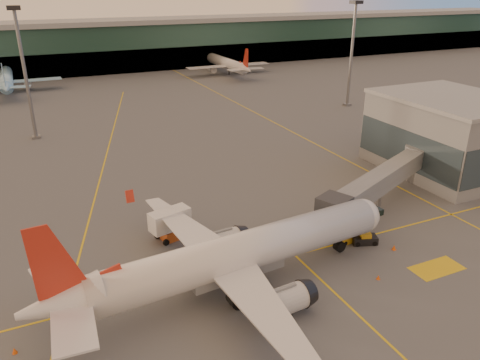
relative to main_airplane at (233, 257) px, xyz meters
name	(u,v)px	position (x,y,z in m)	size (l,w,h in m)	color
ground	(278,289)	(4.23, -2.08, -3.90)	(600.00, 600.00, 0.00)	#4C4F54
taxi_markings	(120,162)	(-3.09, 42.41, -3.89)	(100.12, 173.00, 0.01)	gold
terminal	(82,47)	(4.23, 139.71, 4.87)	(400.00, 20.00, 17.60)	#19382D
gate_building	(448,134)	(46.17, 15.85, 2.40)	(18.40, 22.40, 12.60)	slate
mast_west_near	(24,65)	(-15.77, 63.92, 10.97)	(2.40, 2.40, 25.60)	slate
mast_east_near	(352,47)	(59.23, 59.92, 10.97)	(2.40, 2.40, 25.60)	slate
main_airplane	(233,257)	(0.00, 0.00, 0.00)	(39.75, 35.86, 11.99)	silver
jet_bridge	(386,178)	(27.73, 9.27, 0.24)	(27.67, 14.49, 5.91)	slate
catering_truck	(171,223)	(-2.71, 12.74, -1.69)	(5.37, 3.31, 3.88)	#C5511C
gpu_cart	(348,237)	(16.79, 2.90, -3.25)	(2.35, 1.49, 1.33)	#B78816
pushback_tug	(365,239)	(18.36, 1.73, -3.27)	(3.33, 2.48, 1.53)	black
cone_nose	(394,247)	(20.61, -0.98, -3.60)	(0.49, 0.49, 0.62)	#E8550C
cone_tail	(14,351)	(-20.77, -0.52, -3.62)	(0.44, 0.44, 0.56)	#E8550C
cone_wing_left	(186,215)	(0.84, 17.73, -3.64)	(0.42, 0.42, 0.54)	#E8550C
cone_fwd	(378,277)	(14.89, -4.99, -3.65)	(0.40, 0.40, 0.51)	#E8550C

